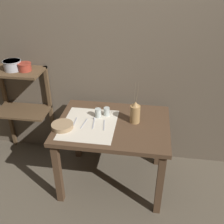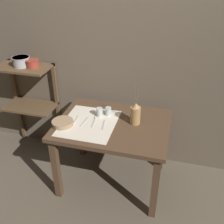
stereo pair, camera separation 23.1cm
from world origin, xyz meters
TOP-DOWN VIEW (x-y plane):
  - ground_plane at (0.00, 0.00)m, footprint 12.00×12.00m
  - stone_wall_back at (0.00, 0.50)m, footprint 7.00×0.06m
  - wooden_table at (0.00, 0.00)m, footprint 1.04×0.79m
  - wooden_shelf_unit at (-1.05, 0.32)m, footprint 0.57×0.33m
  - linen_cloth at (-0.22, -0.05)m, footprint 0.49×0.56m
  - pitcher_with_flowers at (0.20, 0.05)m, footprint 0.09×0.09m
  - wooden_bowl at (-0.44, -0.15)m, footprint 0.20×0.20m
  - glass_tumbler_near at (-0.16, 0.09)m, footprint 0.06×0.06m
  - glass_tumbler_far at (-0.08, 0.13)m, footprint 0.06×0.06m
  - knife_center at (-0.35, -0.05)m, footprint 0.02×0.17m
  - fork_inner at (-0.26, -0.05)m, footprint 0.03×0.17m
  - spoon_outer at (-0.18, 0.01)m, footprint 0.03×0.18m
  - fork_outer at (-0.08, -0.05)m, footprint 0.04×0.17m
  - metal_pot_large at (-1.06, 0.29)m, footprint 0.18×0.18m
  - metal_pot_small at (-0.93, 0.29)m, footprint 0.14×0.14m

SIDE VIEW (x-z plane):
  - ground_plane at x=0.00m, z-range 0.00..0.00m
  - wooden_table at x=0.00m, z-range 0.26..0.98m
  - linen_cloth at x=-0.22m, z-range 0.72..0.72m
  - knife_center at x=-0.35m, z-range 0.72..0.73m
  - fork_inner at x=-0.26m, z-range 0.72..0.73m
  - fork_outer at x=-0.08m, z-range 0.72..0.73m
  - spoon_outer at x=-0.18m, z-range 0.71..0.74m
  - wooden_bowl at x=-0.44m, z-range 0.72..0.76m
  - wooden_shelf_unit at x=-1.05m, z-range 0.22..1.29m
  - glass_tumbler_far at x=-0.08m, z-range 0.72..0.80m
  - glass_tumbler_near at x=-0.16m, z-range 0.72..0.81m
  - pitcher_with_flowers at x=0.20m, z-range 0.62..1.02m
  - metal_pot_small at x=-0.93m, z-range 1.07..1.15m
  - metal_pot_large at x=-1.06m, z-range 1.07..1.17m
  - stone_wall_back at x=0.00m, z-range 0.00..2.40m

